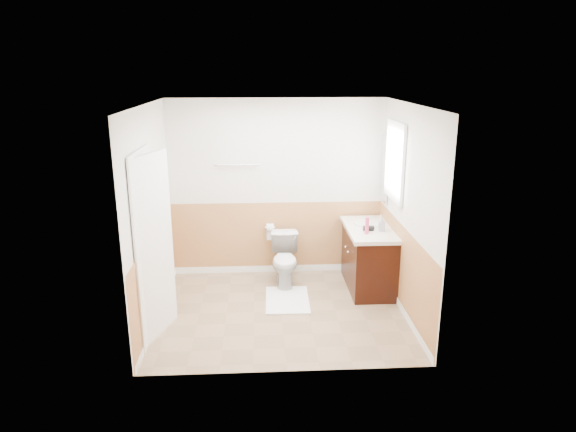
{
  "coord_description": "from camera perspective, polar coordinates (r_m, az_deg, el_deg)",
  "views": [
    {
      "loc": [
        -0.24,
        -5.74,
        2.9
      ],
      "look_at": [
        0.1,
        0.25,
        1.15
      ],
      "focal_mm": 32.04,
      "sensor_mm": 36.0,
      "label": 1
    }
  ],
  "objects": [
    {
      "name": "vanity_knob_right",
      "position": [
        7.01,
        6.41,
        -3.42
      ],
      "size": [
        0.03,
        0.03,
        0.03
      ],
      "primitive_type": "sphere",
      "color": "white",
      "rests_on": "vanity_cabinet"
    },
    {
      "name": "bath_mat",
      "position": [
        6.7,
        -0.08,
        -9.29
      ],
      "size": [
        0.57,
        0.81,
        0.02
      ],
      "primitive_type": "cube",
      "rotation": [
        0.0,
        0.0,
        -0.02
      ],
      "color": "white",
      "rests_on": "floor"
    },
    {
      "name": "ceiling",
      "position": [
        5.76,
        -0.87,
        12.28
      ],
      "size": [
        3.0,
        3.0,
        0.0
      ],
      "primitive_type": "plane",
      "rotation": [
        3.14,
        0.0,
        0.0
      ],
      "color": "white",
      "rests_on": "floor"
    },
    {
      "name": "wall_left",
      "position": [
        6.1,
        -15.04,
        0.01
      ],
      "size": [
        0.0,
        3.0,
        3.0
      ],
      "primitive_type": "plane",
      "rotation": [
        1.57,
        0.0,
        1.57
      ],
      "color": "silver",
      "rests_on": "floor"
    },
    {
      "name": "lotion_bottle",
      "position": [
        6.58,
        8.76,
        -1.07
      ],
      "size": [
        0.05,
        0.05,
        0.22
      ],
      "primitive_type": "cylinder",
      "color": "#C63363",
      "rests_on": "countertop"
    },
    {
      "name": "wall_right",
      "position": [
        6.22,
        13.12,
        0.45
      ],
      "size": [
        0.0,
        3.0,
        3.0
      ],
      "primitive_type": "plane",
      "rotation": [
        1.57,
        0.0,
        -1.57
      ],
      "color": "silver",
      "rests_on": "floor"
    },
    {
      "name": "tp_roll",
      "position": [
        7.31,
        -2.01,
        -1.27
      ],
      "size": [
        0.1,
        0.11,
        0.11
      ],
      "primitive_type": "cylinder",
      "rotation": [
        0.0,
        1.57,
        0.0
      ],
      "color": "white",
      "rests_on": "tp_holder_bar"
    },
    {
      "name": "wainscot_right",
      "position": [
        6.46,
        12.59,
        -5.97
      ],
      "size": [
        0.0,
        2.6,
        2.6
      ],
      "primitive_type": "plane",
      "rotation": [
        1.57,
        0.0,
        -1.57
      ],
      "color": "#BD7C4B",
      "rests_on": "floor"
    },
    {
      "name": "wall_front",
      "position": [
        4.74,
        -0.14,
        -4.09
      ],
      "size": [
        3.0,
        0.0,
        3.0
      ],
      "primitive_type": "plane",
      "rotation": [
        -1.57,
        0.0,
        0.0
      ],
      "color": "silver",
      "rests_on": "floor"
    },
    {
      "name": "toilet",
      "position": [
        7.07,
        -0.33,
        -4.93
      ],
      "size": [
        0.4,
        0.68,
        0.69
      ],
      "primitive_type": "imported",
      "rotation": [
        0.0,
        0.0,
        -0.02
      ],
      "color": "silver",
      "rests_on": "floor"
    },
    {
      "name": "wall_back",
      "position": [
        7.23,
        -1.27,
        3.07
      ],
      "size": [
        3.0,
        0.0,
        3.0
      ],
      "primitive_type": "plane",
      "rotation": [
        1.57,
        0.0,
        0.0
      ],
      "color": "silver",
      "rests_on": "floor"
    },
    {
      "name": "mirror_panel",
      "position": [
        7.18,
        10.68,
        5.14
      ],
      "size": [
        0.02,
        0.35,
        0.9
      ],
      "primitive_type": "cube",
      "color": "silver",
      "rests_on": "wall_right"
    },
    {
      "name": "hair_dryer_handle",
      "position": [
        6.8,
        8.56,
        -1.43
      ],
      "size": [
        0.03,
        0.03,
        0.07
      ],
      "primitive_type": "cylinder",
      "color": "black",
      "rests_on": "countertop"
    },
    {
      "name": "towel_bar",
      "position": [
        7.11,
        -5.72,
        5.65
      ],
      "size": [
        0.62,
        0.02,
        0.02
      ],
      "primitive_type": "cylinder",
      "rotation": [
        0.0,
        1.57,
        0.0
      ],
      "color": "silver",
      "rests_on": "wall_back"
    },
    {
      "name": "vanity_knob_left",
      "position": [
        6.83,
        6.69,
        -3.98
      ],
      "size": [
        0.03,
        0.03,
        0.03
      ],
      "primitive_type": "sphere",
      "color": "silver",
      "rests_on": "vanity_cabinet"
    },
    {
      "name": "window_glass",
      "position": [
        6.66,
        11.89,
        5.97
      ],
      "size": [
        0.01,
        0.7,
        0.9
      ],
      "primitive_type": "cube",
      "color": "white",
      "rests_on": "wall_right"
    },
    {
      "name": "countertop",
      "position": [
        6.89,
        9.0,
        -1.48
      ],
      "size": [
        0.6,
        1.15,
        0.05
      ],
      "primitive_type": "cube",
      "color": "beige",
      "rests_on": "vanity_cabinet"
    },
    {
      "name": "door_frame",
      "position": [
        5.74,
        -15.51,
        -3.35
      ],
      "size": [
        0.02,
        0.92,
        2.1
      ],
      "primitive_type": "cube",
      "color": "white",
      "rests_on": "wall_left"
    },
    {
      "name": "door_knob",
      "position": [
        6.05,
        -13.57,
        -3.02
      ],
      "size": [
        0.06,
        0.06,
        0.06
      ],
      "primitive_type": "sphere",
      "color": "silver",
      "rests_on": "door"
    },
    {
      "name": "door",
      "position": [
        5.73,
        -14.76,
        -3.44
      ],
      "size": [
        0.29,
        0.78,
        2.04
      ],
      "primitive_type": "cube",
      "rotation": [
        0.0,
        0.0,
        -0.31
      ],
      "color": "white",
      "rests_on": "wall_left"
    },
    {
      "name": "wainscot_front",
      "position": [
        5.06,
        -0.14,
        -12.03
      ],
      "size": [
        3.0,
        0.0,
        3.0
      ],
      "primitive_type": "plane",
      "rotation": [
        -1.57,
        0.0,
        0.0
      ],
      "color": "#BD7C4B",
      "rests_on": "floor"
    },
    {
      "name": "faucet",
      "position": [
        7.04,
        10.3,
        -0.34
      ],
      "size": [
        0.02,
        0.02,
        0.14
      ],
      "primitive_type": "cylinder",
      "color": "silver",
      "rests_on": "countertop"
    },
    {
      "name": "sink_basin",
      "position": [
        7.02,
        8.84,
        -0.83
      ],
      "size": [
        0.36,
        0.36,
        0.02
      ],
      "primitive_type": "cylinder",
      "color": "silver",
      "rests_on": "countertop"
    },
    {
      "name": "vanity_cabinet",
      "position": [
        7.03,
        8.93,
        -4.78
      ],
      "size": [
        0.55,
        1.1,
        0.8
      ],
      "primitive_type": "cube",
      "color": "black",
      "rests_on": "floor"
    },
    {
      "name": "tp_sheet",
      "position": [
        7.34,
        -2.0,
        -2.09
      ],
      "size": [
        0.1,
        0.01,
        0.16
      ],
      "primitive_type": "cube",
      "color": "white",
      "rests_on": "tp_roll"
    },
    {
      "name": "wainscot_back",
      "position": [
        7.43,
        -1.23,
        -2.59
      ],
      "size": [
        3.0,
        0.0,
        3.0
      ],
      "primitive_type": "plane",
      "rotation": [
        1.57,
        0.0,
        0.0
      ],
      "color": "#BD7C4B",
      "rests_on": "floor"
    },
    {
      "name": "window_frame",
      "position": [
        6.65,
        11.76,
        5.97
      ],
      "size": [
        0.04,
        0.8,
        1.0
      ],
      "primitive_type": "cube",
      "color": "white",
      "rests_on": "wall_right"
    },
    {
      "name": "tp_holder_bar",
      "position": [
        7.31,
        -2.01,
        -1.27
      ],
      "size": [
        0.14,
        0.02,
        0.02
      ],
      "primitive_type": "cylinder",
      "rotation": [
        0.0,
        1.57,
        0.0
      ],
      "color": "silver",
      "rests_on": "wall_back"
    },
    {
      "name": "floor",
      "position": [
        6.43,
        -0.77,
        -10.53
      ],
      "size": [
        3.0,
        3.0,
        0.0
      ],
      "primitive_type": "plane",
      "color": "#8C7051",
      "rests_on": "ground"
    },
    {
      "name": "hair_dryer_body",
      "position": [
        6.74,
        8.92,
        -1.34
      ],
      "size": [
        0.14,
        0.07,
        0.07
      ],
      "primitive_type": "cylinder",
      "rotation": [
        0.0,
        1.57,
        0.0
      ],
      "color": "black",
      "rests_on": "countertop"
    },
    {
      "name": "soap_dispenser",
      "position": [
        6.75,
        10.38,
        -0.9
      ],
      "size": [
        0.09,
        0.09,
        0.18
      ],
      "primitive_type": "imported",
      "rotation": [
        0.0,
        0.0,
        -0.16
      ],
      "color": "#8C909D",
      "rests_on": "countertop"
    },
    {
      "name": "wainscot_left",
      "position": [
        6.34,
        -14.44,
        -6.51
      ],
      "size": [
        0.0,
        2.6,
        2.6
      ],
      "primitive_type": "plane",
      "rotation": [
        1.57,
        0.0,
        1.57
      ],
      "color": "#BD7C4B",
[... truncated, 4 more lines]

